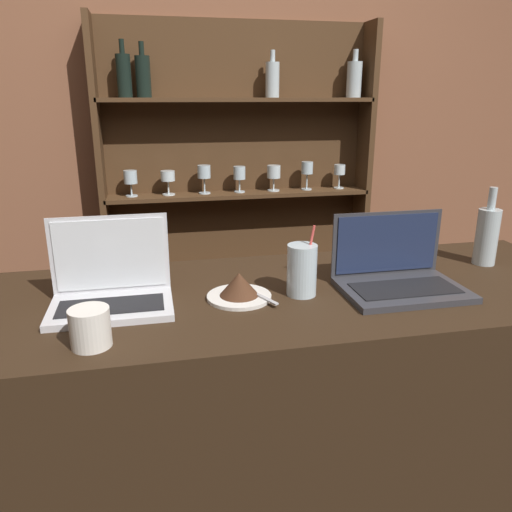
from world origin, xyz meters
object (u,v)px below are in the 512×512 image
object	(u,v)px
laptop_near	(111,286)
laptop_far	(397,274)
wine_bottle_clear	(487,235)
coffee_cup	(90,328)
water_glass	(302,270)
cake_plate	(239,288)

from	to	relation	value
laptop_near	laptop_far	bearing A→B (deg)	-3.12
wine_bottle_clear	coffee_cup	distance (m)	1.27
laptop_near	water_glass	world-z (taller)	laptop_near
cake_plate	wine_bottle_clear	size ratio (longest dim) A/B	0.71
laptop_far	cake_plate	world-z (taller)	laptop_far
laptop_near	water_glass	xyz separation A→B (m)	(0.52, -0.03, 0.02)
laptop_near	cake_plate	distance (m)	0.34
cake_plate	water_glass	xyz separation A→B (m)	(0.18, -0.01, 0.04)
cake_plate	coffee_cup	size ratio (longest dim) A/B	2.03
water_glass	wine_bottle_clear	xyz separation A→B (m)	(0.68, 0.13, 0.03)
laptop_far	cake_plate	bearing A→B (deg)	177.51
wine_bottle_clear	water_glass	bearing A→B (deg)	-168.72
water_glass	laptop_far	bearing A→B (deg)	-2.65
water_glass	coffee_cup	bearing A→B (deg)	-160.35
cake_plate	water_glass	world-z (taller)	water_glass
cake_plate	water_glass	distance (m)	0.18
laptop_near	coffee_cup	distance (m)	0.23
coffee_cup	cake_plate	bearing A→B (deg)	28.60
laptop_far	coffee_cup	bearing A→B (deg)	-167.63
water_glass	wine_bottle_clear	bearing A→B (deg)	11.28
cake_plate	wine_bottle_clear	bearing A→B (deg)	8.54
water_glass	laptop_near	bearing A→B (deg)	176.63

